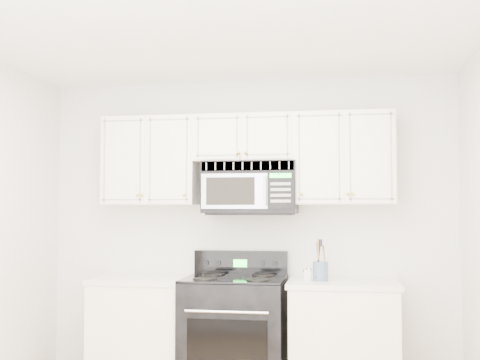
# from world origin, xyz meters

# --- Properties ---
(room) EXTENTS (3.51, 3.51, 2.61)m
(room) POSITION_xyz_m (0.00, 0.00, 1.30)
(room) COLOR olive
(room) RESTS_ON ground
(base_cabinet_left) EXTENTS (0.86, 0.65, 0.92)m
(base_cabinet_left) POSITION_xyz_m (-0.80, 1.44, 0.43)
(base_cabinet_left) COLOR white
(base_cabinet_left) RESTS_ON ground
(base_cabinet_right) EXTENTS (0.86, 0.65, 0.92)m
(base_cabinet_right) POSITION_xyz_m (0.80, 1.44, 0.43)
(base_cabinet_right) COLOR white
(base_cabinet_right) RESTS_ON ground
(range) EXTENTS (0.80, 0.73, 1.13)m
(range) POSITION_xyz_m (-0.06, 1.41, 0.48)
(range) COLOR black
(range) RESTS_ON ground
(upper_cabinets) EXTENTS (2.44, 0.37, 0.75)m
(upper_cabinets) POSITION_xyz_m (-0.00, 1.58, 1.93)
(upper_cabinets) COLOR white
(upper_cabinets) RESTS_ON ground
(microwave) EXTENTS (0.77, 0.43, 0.43)m
(microwave) POSITION_xyz_m (0.05, 1.55, 1.66)
(microwave) COLOR black
(microwave) RESTS_ON ground
(utensil_crock) EXTENTS (0.12, 0.12, 0.32)m
(utensil_crock) POSITION_xyz_m (0.62, 1.40, 1.00)
(utensil_crock) COLOR slate
(utensil_crock) RESTS_ON base_cabinet_right
(shaker_salt) EXTENTS (0.04, 0.04, 0.09)m
(shaker_salt) POSITION_xyz_m (0.51, 1.38, 0.96)
(shaker_salt) COLOR silver
(shaker_salt) RESTS_ON base_cabinet_right
(shaker_pepper) EXTENTS (0.04, 0.04, 0.10)m
(shaker_pepper) POSITION_xyz_m (0.53, 1.38, 0.97)
(shaker_pepper) COLOR silver
(shaker_pepper) RESTS_ON base_cabinet_right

